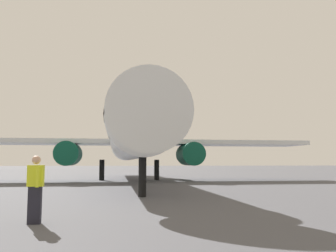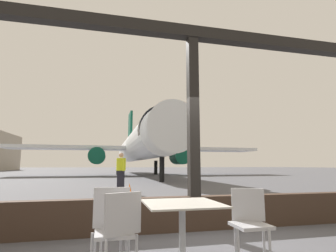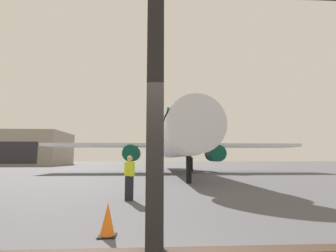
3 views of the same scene
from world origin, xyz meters
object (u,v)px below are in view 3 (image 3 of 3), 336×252
(traffic_cone, at_px, (108,220))
(distant_hangar, at_px, (19,148))
(ground_crew_worker, at_px, (129,177))
(airplane, at_px, (174,143))

(traffic_cone, relative_size, distant_hangar, 0.03)
(traffic_cone, distance_m, distant_hangar, 72.13)
(ground_crew_worker, bearing_deg, traffic_cone, -90.02)
(ground_crew_worker, relative_size, distant_hangar, 0.07)
(ground_crew_worker, xyz_separation_m, traffic_cone, (-0.00, -4.53, -0.57))
(traffic_cone, bearing_deg, airplane, 82.24)
(airplane, bearing_deg, ground_crew_worker, -99.53)
(airplane, bearing_deg, distant_hangar, 134.31)
(ground_crew_worker, xyz_separation_m, distant_hangar, (-34.83, 58.51, 3.43))
(airplane, distance_m, ground_crew_worker, 19.93)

